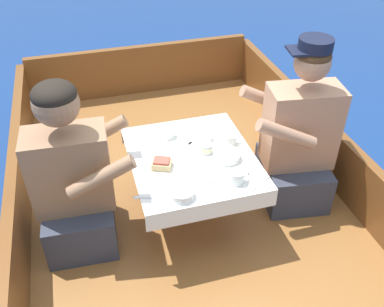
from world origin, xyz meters
TOP-DOWN VIEW (x-y plane):
  - ground_plane at (0.00, 0.00)m, footprint 60.00×60.00m
  - boat_deck at (0.00, 0.00)m, footprint 1.98×3.22m
  - gunwale_port at (-0.96, 0.00)m, footprint 0.06×3.22m
  - gunwale_starboard at (0.96, 0.00)m, footprint 0.06×3.22m
  - bow_coaming at (0.00, 1.58)m, footprint 1.86×0.06m
  - cockpit_table at (0.00, -0.01)m, footprint 0.67×0.76m
  - person_port at (-0.63, -0.02)m, footprint 0.54×0.46m
  - person_starboard at (0.63, -0.02)m, footprint 0.56×0.50m
  - plate_sandwich at (-0.18, -0.07)m, footprint 0.18×0.18m
  - plate_bread at (0.04, -0.18)m, footprint 0.16×0.16m
  - sandwich at (-0.18, -0.07)m, footprint 0.12×0.11m
  - bowl_port_near at (0.10, 0.13)m, footprint 0.12×0.12m
  - bowl_starboard_near at (0.18, -0.09)m, footprint 0.15×0.15m
  - bowl_center_far at (-0.14, -0.31)m, footprint 0.12×0.12m
  - coffee_cup_port at (-0.08, 0.21)m, footprint 0.11×0.08m
  - coffee_cup_starboard at (0.24, 0.04)m, footprint 0.09×0.07m
  - coffee_cup_center at (0.16, -0.28)m, footprint 0.11×0.08m
  - tin_can at (0.09, 0.00)m, footprint 0.07×0.07m
  - utensil_knife_port at (0.01, 0.00)m, footprint 0.13×0.12m
  - utensil_knife_starboard at (0.07, 0.26)m, footprint 0.03×0.17m
  - utensil_spoon_starboard at (0.28, -0.31)m, footprint 0.15×0.10m
  - utensil_fork_port at (-0.02, 0.07)m, footprint 0.15×0.12m
  - utensil_spoon_port at (-0.31, -0.27)m, footprint 0.17×0.06m

SIDE VIEW (x-z plane):
  - ground_plane at x=0.00m, z-range 0.00..0.00m
  - boat_deck at x=0.00m, z-range 0.00..0.25m
  - gunwale_port at x=-0.96m, z-range 0.25..0.61m
  - gunwale_starboard at x=0.96m, z-range 0.25..0.61m
  - bow_coaming at x=0.00m, z-range 0.25..0.67m
  - cockpit_table at x=0.00m, z-range 0.42..0.84m
  - person_port at x=-0.63m, z-range 0.16..1.13m
  - person_starboard at x=0.63m, z-range 0.14..1.16m
  - utensil_knife_port at x=0.01m, z-range 0.67..0.68m
  - utensil_knife_starboard at x=0.07m, z-range 0.67..0.68m
  - utensil_fork_port at x=-0.02m, z-range 0.67..0.68m
  - utensil_spoon_starboard at x=0.28m, z-range 0.67..0.68m
  - utensil_spoon_port at x=-0.31m, z-range 0.67..0.68m
  - plate_sandwich at x=-0.18m, z-range 0.67..0.68m
  - plate_bread at x=0.04m, z-range 0.67..0.68m
  - bowl_port_near at x=0.10m, z-range 0.67..0.71m
  - bowl_starboard_near at x=0.18m, z-range 0.67..0.71m
  - bowl_center_far at x=-0.14m, z-range 0.67..0.71m
  - tin_can at x=0.09m, z-range 0.67..0.73m
  - coffee_cup_starboard at x=0.24m, z-range 0.67..0.73m
  - coffee_cup_port at x=-0.08m, z-range 0.67..0.73m
  - sandwich at x=-0.18m, z-range 0.68..0.73m
  - coffee_cup_center at x=0.16m, z-range 0.67..0.74m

